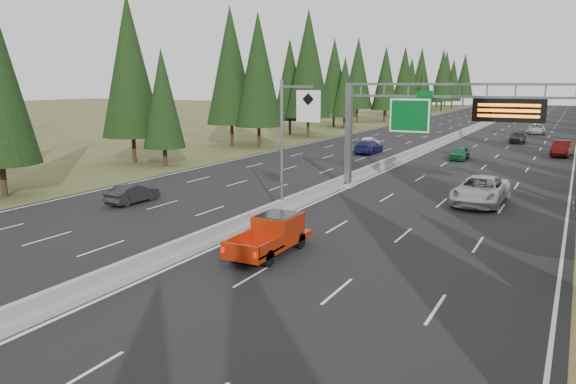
% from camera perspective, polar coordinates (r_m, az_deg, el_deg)
% --- Properties ---
extents(road, '(32.00, 260.00, 0.08)m').
position_cam_1_polar(road, '(86.21, 16.92, 5.38)').
color(road, black).
rests_on(road, ground).
extents(shoulder_left, '(3.60, 260.00, 0.06)m').
position_cam_1_polar(shoulder_left, '(91.14, 5.81, 6.08)').
color(shoulder_left, '#3A4620').
rests_on(shoulder_left, ground).
extents(median_barrier, '(0.70, 260.00, 0.85)m').
position_cam_1_polar(median_barrier, '(86.17, 16.93, 5.62)').
color(median_barrier, gray).
rests_on(median_barrier, road).
extents(sign_gantry, '(16.75, 0.98, 7.80)m').
position_cam_1_polar(sign_gantry, '(39.95, 17.75, 6.75)').
color(sign_gantry, slate).
rests_on(sign_gantry, road).
extents(hov_sign_pole, '(2.80, 0.50, 8.00)m').
position_cam_1_polar(hov_sign_pole, '(33.18, 0.22, 5.55)').
color(hov_sign_pole, slate).
rests_on(hov_sign_pole, road).
extents(tree_row_left, '(12.24, 241.59, 18.39)m').
position_cam_1_polar(tree_row_left, '(84.84, 1.11, 12.04)').
color(tree_row_left, black).
rests_on(tree_row_left, ground).
extents(silver_minivan, '(3.21, 6.54, 1.79)m').
position_cam_1_polar(silver_minivan, '(38.82, 18.99, 0.16)').
color(silver_minivan, silver).
rests_on(silver_minivan, road).
extents(red_pickup, '(1.90, 5.32, 1.73)m').
position_cam_1_polar(red_pickup, '(26.33, -1.45, -4.09)').
color(red_pickup, black).
rests_on(red_pickup, road).
extents(car_ahead_green, '(1.60, 3.95, 1.35)m').
position_cam_1_polar(car_ahead_green, '(60.42, 17.04, 3.79)').
color(car_ahead_green, '#166234').
rests_on(car_ahead_green, road).
extents(car_ahead_dkred, '(2.13, 5.14, 1.65)m').
position_cam_1_polar(car_ahead_dkred, '(67.37, 26.05, 3.99)').
color(car_ahead_dkred, '#5C0D0D').
rests_on(car_ahead_dkred, road).
extents(car_ahead_dkgrey, '(2.23, 4.95, 1.41)m').
position_cam_1_polar(car_ahead_dkgrey, '(80.10, 22.32, 5.16)').
color(car_ahead_dkgrey, black).
rests_on(car_ahead_dkgrey, road).
extents(car_ahead_white, '(2.90, 5.45, 1.46)m').
position_cam_1_polar(car_ahead_white, '(94.98, 23.93, 5.86)').
color(car_ahead_white, '#B5B5B5').
rests_on(car_ahead_white, road).
extents(car_ahead_far, '(1.93, 4.75, 1.62)m').
position_cam_1_polar(car_ahead_far, '(141.77, 22.16, 7.45)').
color(car_ahead_far, black).
rests_on(car_ahead_far, road).
extents(car_onc_near, '(1.43, 3.92, 1.28)m').
position_cam_1_polar(car_onc_near, '(38.35, -15.51, -0.15)').
color(car_onc_near, black).
rests_on(car_onc_near, road).
extents(car_onc_blue, '(2.22, 5.26, 1.52)m').
position_cam_1_polar(car_onc_blue, '(63.62, 8.17, 4.59)').
color(car_onc_blue, navy).
rests_on(car_onc_blue, road).
extents(car_onc_white, '(1.90, 4.41, 1.48)m').
position_cam_1_polar(car_onc_white, '(68.53, 8.29, 5.03)').
color(car_onc_white, silver).
rests_on(car_onc_white, road).
extents(car_onc_far, '(2.86, 5.96, 1.64)m').
position_cam_1_polar(car_onc_far, '(114.22, 13.12, 7.29)').
color(car_onc_far, black).
rests_on(car_onc_far, road).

